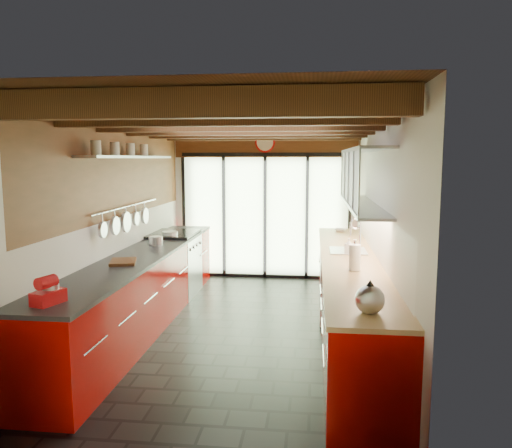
{
  "coord_description": "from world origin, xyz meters",
  "views": [
    {
      "loc": [
        0.84,
        -5.87,
        2.08
      ],
      "look_at": [
        0.11,
        0.4,
        1.25
      ],
      "focal_mm": 35.0,
      "sensor_mm": 36.0,
      "label": 1
    }
  ],
  "objects_px": {
    "kettle": "(370,298)",
    "paper_towel": "(355,258)",
    "stand_mixer": "(49,292)",
    "soap_bottle": "(349,246)",
    "bowl": "(340,230)"
  },
  "relations": [
    {
      "from": "stand_mixer",
      "to": "paper_towel",
      "type": "xyz_separation_m",
      "value": [
        2.54,
        1.5,
        0.04
      ]
    },
    {
      "from": "stand_mixer",
      "to": "paper_towel",
      "type": "relative_size",
      "value": 0.89
    },
    {
      "from": "kettle",
      "to": "paper_towel",
      "type": "distance_m",
      "value": 1.44
    },
    {
      "from": "paper_towel",
      "to": "soap_bottle",
      "type": "height_order",
      "value": "paper_towel"
    },
    {
      "from": "soap_bottle",
      "to": "bowl",
      "type": "xyz_separation_m",
      "value": [
        0.0,
        1.93,
        -0.08
      ]
    },
    {
      "from": "kettle",
      "to": "soap_bottle",
      "type": "relative_size",
      "value": 1.47
    },
    {
      "from": "stand_mixer",
      "to": "paper_towel",
      "type": "bearing_deg",
      "value": 30.48
    },
    {
      "from": "paper_towel",
      "to": "kettle",
      "type": "bearing_deg",
      "value": -90.0
    },
    {
      "from": "kettle",
      "to": "soap_bottle",
      "type": "height_order",
      "value": "kettle"
    },
    {
      "from": "kettle",
      "to": "paper_towel",
      "type": "xyz_separation_m",
      "value": [
        0.0,
        1.44,
        0.02
      ]
    },
    {
      "from": "soap_bottle",
      "to": "bowl",
      "type": "distance_m",
      "value": 1.93
    },
    {
      "from": "paper_towel",
      "to": "soap_bottle",
      "type": "relative_size",
      "value": 1.61
    },
    {
      "from": "kettle",
      "to": "bowl",
      "type": "relative_size",
      "value": 1.55
    },
    {
      "from": "kettle",
      "to": "paper_towel",
      "type": "relative_size",
      "value": 0.91
    },
    {
      "from": "kettle",
      "to": "stand_mixer",
      "type": "bearing_deg",
      "value": -178.72
    }
  ]
}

